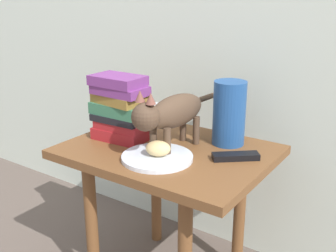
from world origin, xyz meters
TOP-DOWN VIEW (x-y plane):
  - side_table at (0.00, 0.00)m, footprint 0.69×0.52m
  - plate at (0.03, -0.10)m, footprint 0.23×0.23m
  - bread_roll at (0.03, -0.10)m, footprint 0.10×0.09m
  - cat at (0.02, -0.01)m, footprint 0.11×0.48m
  - book_stack at (-0.19, -0.02)m, footprint 0.21×0.13m
  - green_vase at (0.15, 0.16)m, footprint 0.11×0.11m
  - candle_jar at (-0.19, 0.18)m, footprint 0.07×0.07m
  - tv_remote at (0.24, 0.04)m, footprint 0.14×0.13m

SIDE VIEW (x-z plane):
  - side_table at x=0.00m, z-range 0.18..0.73m
  - plate at x=0.03m, z-range 0.54..0.56m
  - tv_remote at x=0.24m, z-range 0.54..0.56m
  - candle_jar at x=-0.19m, z-range 0.54..0.62m
  - bread_roll at x=0.03m, z-range 0.56..0.61m
  - green_vase at x=0.15m, z-range 0.54..0.77m
  - book_stack at x=-0.19m, z-range 0.54..0.78m
  - cat at x=0.02m, z-range 0.56..0.79m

